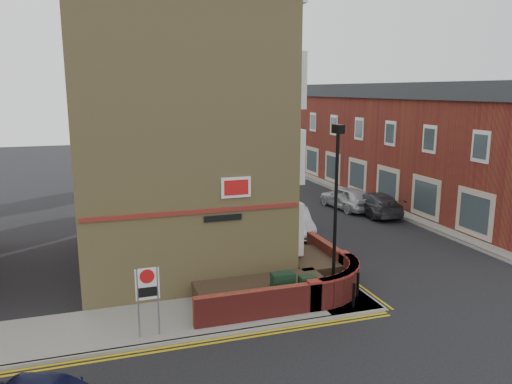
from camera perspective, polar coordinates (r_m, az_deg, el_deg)
The scene contains 27 objects.
ground at distance 17.10m, azimuth 5.64°, elevation -14.71°, with size 120.00×120.00×0.00m, color black.
pavement_corner at distance 17.44m, azimuth -7.36°, elevation -13.98°, with size 13.00×3.00×0.12m, color gray.
pavement_main at distance 32.01m, azimuth -2.56°, elevation -1.95°, with size 2.00×32.00×0.12m, color gray.
pavement_far at distance 34.01m, azimuth 17.04°, elevation -1.65°, with size 4.00×40.00×0.12m, color gray.
kerb_side at distance 16.12m, azimuth -6.32°, elevation -16.21°, with size 13.00×0.15×0.12m, color gray.
kerb_main_near at distance 32.28m, azimuth -0.85°, elevation -1.83°, with size 0.15×32.00×0.12m, color gray.
kerb_main_far at distance 32.91m, azimuth 14.18°, elevation -1.92°, with size 0.15×40.00×0.12m, color gray.
yellow_lines_side at distance 15.93m, azimuth -6.12°, elevation -16.79°, with size 13.00×0.28×0.01m, color gold.
yellow_lines_main at distance 32.37m, azimuth -0.43°, elevation -1.89°, with size 0.28×32.00×0.01m, color gold.
corner_building at distance 22.30m, azimuth -9.27°, elevation 8.02°, with size 8.95×10.40×13.60m.
garden_wall at distance 19.20m, azimuth 2.59°, elevation -11.60°, with size 6.80×6.00×1.20m, color maroon, non-canonical shape.
lamppost at distance 17.63m, azimuth 9.06°, elevation -2.39°, with size 0.25×0.50×6.30m.
utility_cabinet_large at distance 17.79m, azimuth 3.07°, elevation -11.04°, with size 0.80×0.45×1.20m, color black.
utility_cabinet_small at distance 17.84m, azimuth 5.87°, elevation -11.19°, with size 0.55×0.40×1.10m, color black.
bollard_near at distance 18.02m, azimuth 11.11°, elevation -11.47°, with size 0.11×0.11×0.90m, color black.
bollard_far at distance 18.94m, azimuth 11.53°, elevation -10.32°, with size 0.11×0.11×0.90m, color black.
zone_sign at distance 15.71m, azimuth -12.29°, elevation -10.82°, with size 0.72×0.07×2.20m.
far_terrace at distance 37.48m, azimuth 15.79°, elevation 5.79°, with size 5.40×30.40×8.00m.
far_terrace_cream at distance 56.10m, azimuth 3.76°, elevation 8.01°, with size 5.40×12.40×8.00m.
tree_near at distance 29.38m, azimuth -1.62°, elevation 6.02°, with size 3.64×3.65×6.70m.
tree_mid at distance 37.05m, azimuth -5.16°, elevation 7.91°, with size 4.03×4.03×7.42m.
tree_far at distance 44.89m, azimuth -7.47°, elevation 8.14°, with size 3.81×3.81×7.00m.
traffic_light_assembly at distance 40.23m, azimuth -5.49°, elevation 4.74°, with size 0.20×0.16×4.20m.
silver_car_near at distance 26.66m, azimuth 4.34°, elevation -3.32°, with size 1.51×4.32×1.42m, color #ACAFB4.
red_car_main at distance 33.95m, azimuth -0.76°, elevation -0.09°, with size 2.24×4.86×1.35m, color maroon.
grey_car_far at distance 31.62m, azimuth 13.38°, elevation -1.26°, with size 1.93×4.76×1.38m, color #333339.
silver_car_far at distance 32.63m, azimuth 10.38°, elevation -0.64°, with size 1.76×4.38×1.49m, color silver.
Camera 1 is at (-6.27, -14.00, 7.57)m, focal length 35.00 mm.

